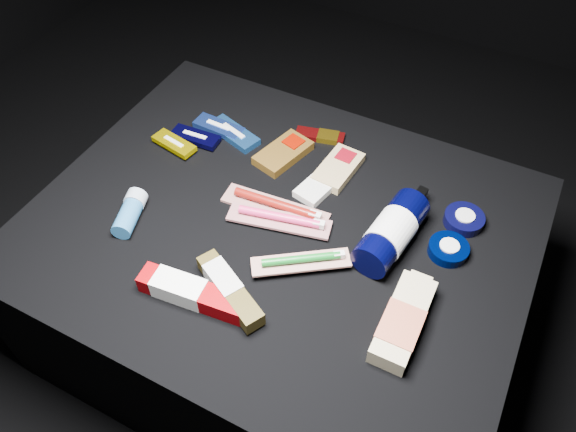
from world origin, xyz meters
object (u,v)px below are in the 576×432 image
at_px(deodorant_stick, 130,213).
at_px(lotion_bottle, 391,232).
at_px(toothpaste_carton_red, 188,292).
at_px(bodywash_bottle, 402,322).

bearing_deg(deodorant_stick, lotion_bottle, 2.38).
distance_m(deodorant_stick, toothpaste_carton_red, 0.23).
relative_size(lotion_bottle, deodorant_stick, 2.18).
relative_size(lotion_bottle, toothpaste_carton_red, 1.16).
height_order(deodorant_stick, toothpaste_carton_red, deodorant_stick).
bearing_deg(toothpaste_carton_red, bodywash_bottle, 11.88).
bearing_deg(lotion_bottle, deodorant_stick, -152.40).
relative_size(bodywash_bottle, deodorant_stick, 1.73).
height_order(bodywash_bottle, deodorant_stick, deodorant_stick).
bearing_deg(lotion_bottle, toothpaste_carton_red, -127.27).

